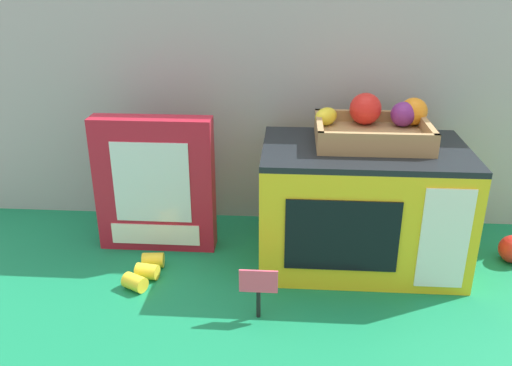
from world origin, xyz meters
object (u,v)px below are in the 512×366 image
(food_groups_crate, at_px, (376,126))
(loose_toy_banana, at_px, (145,271))
(price_sign, at_px, (258,286))
(cookie_set_box, at_px, (155,185))
(toy_microwave, at_px, (361,205))

(food_groups_crate, xyz_separation_m, loose_toy_banana, (-0.47, -0.16, -0.27))
(loose_toy_banana, bearing_deg, price_sign, -25.42)
(price_sign, bearing_deg, food_groups_crate, 50.47)
(food_groups_crate, xyz_separation_m, cookie_set_box, (-0.47, -0.02, -0.14))
(toy_microwave, bearing_deg, cookie_set_box, 176.66)
(toy_microwave, bearing_deg, loose_toy_banana, -165.99)
(cookie_set_box, bearing_deg, loose_toy_banana, -88.55)
(price_sign, relative_size, loose_toy_banana, 0.77)
(food_groups_crate, bearing_deg, toy_microwave, -115.77)
(loose_toy_banana, bearing_deg, toy_microwave, 14.01)
(cookie_set_box, height_order, loose_toy_banana, cookie_set_box)
(toy_microwave, xyz_separation_m, cookie_set_box, (-0.45, 0.03, 0.02))
(toy_microwave, bearing_deg, price_sign, -131.96)
(price_sign, xyz_separation_m, loose_toy_banana, (-0.24, 0.11, -0.05))
(food_groups_crate, distance_m, cookie_set_box, 0.49)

